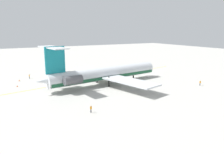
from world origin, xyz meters
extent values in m
plane|color=#B7B5AD|center=(0.00, 0.00, 0.00)|extent=(313.96, 313.96, 0.00)
cylinder|color=silver|center=(-0.29, 6.70, 3.51)|extent=(39.72, 9.21, 4.21)
cone|color=silver|center=(-19.88, 4.19, 3.51)|extent=(4.87, 4.57, 4.05)
cone|color=silver|center=(19.30, 9.22, 3.89)|extent=(6.55, 4.33, 3.58)
cube|color=#195133|center=(-0.29, 6.70, 2.56)|extent=(38.86, 9.18, 0.93)
cube|color=silver|center=(0.22, -4.21, 2.77)|extent=(6.98, 17.70, 0.42)
cube|color=silver|center=(-2.55, 17.39, 2.77)|extent=(10.45, 18.60, 0.42)
cylinder|color=#515156|center=(13.63, 5.07, 3.83)|extent=(5.54, 3.09, 2.44)
cube|color=silver|center=(13.54, 5.80, 3.83)|extent=(3.31, 1.74, 0.51)
cylinder|color=#515156|center=(12.77, 11.80, 3.83)|extent=(5.54, 3.09, 2.44)
cube|color=silver|center=(12.86, 11.07, 3.83)|extent=(3.31, 1.74, 0.51)
cube|color=teal|center=(16.68, 8.88, 9.35)|extent=(5.71, 1.14, 7.46)
cube|color=silver|center=(17.55, 5.58, 12.78)|extent=(4.70, 6.60, 0.29)
cube|color=silver|center=(16.69, 12.29, 12.78)|extent=(4.70, 6.60, 0.29)
cylinder|color=black|center=(-12.27, 5.16, 1.60)|extent=(0.46, 0.46, 3.20)
cylinder|color=black|center=(1.44, 3.53, 1.60)|extent=(0.46, 0.46, 3.20)
cylinder|color=black|center=(0.58, 10.21, 1.60)|extent=(0.46, 0.46, 3.20)
cylinder|color=black|center=(-25.25, 23.44, 0.41)|extent=(0.10, 0.10, 0.82)
cylinder|color=black|center=(-25.35, 23.54, 0.41)|extent=(0.10, 0.10, 0.82)
cylinder|color=orange|center=(-25.30, 23.49, 1.14)|extent=(0.28, 0.28, 0.65)
sphere|color=#DBB28E|center=(-25.30, 23.49, 1.59)|extent=(0.26, 0.26, 0.26)
cylinder|color=orange|center=(-25.17, 23.36, 1.17)|extent=(0.08, 0.08, 0.55)
cylinder|color=orange|center=(-25.43, 23.62, 1.17)|extent=(0.08, 0.08, 0.55)
cylinder|color=black|center=(20.26, -14.23, 0.39)|extent=(0.10, 0.10, 0.78)
cylinder|color=black|center=(20.20, -14.11, 0.39)|extent=(0.10, 0.10, 0.78)
cylinder|color=orange|center=(20.23, -14.17, 1.09)|extent=(0.26, 0.26, 0.62)
sphere|color=#DBB28E|center=(20.23, -14.17, 1.52)|extent=(0.24, 0.24, 0.24)
cylinder|color=orange|center=(20.30, -14.33, 1.12)|extent=(0.07, 0.07, 0.53)
cylinder|color=orange|center=(20.16, -14.01, 1.12)|extent=(0.07, 0.07, 0.53)
cylinder|color=black|center=(14.54, 27.86, 0.40)|extent=(0.10, 0.10, 0.79)
cylinder|color=black|center=(14.68, 27.85, 0.40)|extent=(0.10, 0.10, 0.79)
cylinder|color=orange|center=(14.61, 27.85, 1.10)|extent=(0.27, 0.27, 0.63)
sphere|color=#DBB28E|center=(14.61, 27.85, 1.54)|extent=(0.25, 0.25, 0.25)
cylinder|color=orange|center=(14.44, 27.86, 1.13)|extent=(0.07, 0.07, 0.53)
cylinder|color=orange|center=(14.79, 27.85, 1.13)|extent=(0.07, 0.07, 0.53)
cone|color=#EA590F|center=(24.00, -11.75, 0.28)|extent=(0.40, 0.40, 0.55)
cone|color=#EA590F|center=(25.64, -3.68, 0.28)|extent=(0.40, 0.40, 0.55)
cube|color=gold|center=(-0.29, -2.08, 0.00)|extent=(84.02, 16.25, 0.01)
camera|label=1|loc=(32.86, 69.34, 17.67)|focal=35.60mm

